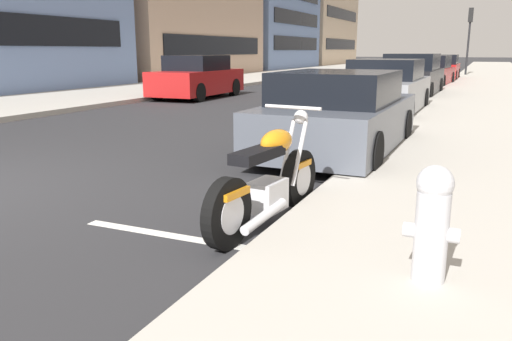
% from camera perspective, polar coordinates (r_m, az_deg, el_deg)
% --- Properties ---
extents(sidewalk_near_curb, '(120.00, 4.40, 0.14)m').
position_cam_1_polar(sidewalk_near_curb, '(15.82, 25.96, 6.18)').
color(sidewalk_near_curb, '#ADA89E').
rests_on(sidewalk_near_curb, ground).
extents(sidewalk_far_curb, '(120.00, 5.00, 0.14)m').
position_cam_1_polar(sidewalk_far_curb, '(20.27, -15.19, 8.32)').
color(sidewalk_far_curb, '#ADA89E').
rests_on(sidewalk_far_curb, ground).
extents(parking_stall_stripe, '(0.12, 2.20, 0.01)m').
position_cam_1_polar(parking_stall_stripe, '(4.69, -7.60, -7.47)').
color(parking_stall_stripe, silver).
rests_on(parking_stall_stripe, ground).
extents(parked_motorcycle, '(2.02, 0.62, 1.11)m').
position_cam_1_polar(parked_motorcycle, '(4.89, 1.44, -1.31)').
color(parked_motorcycle, black).
rests_on(parked_motorcycle, ground).
extents(parked_car_second_in_row, '(4.09, 1.87, 1.34)m').
position_cam_1_polar(parked_car_second_in_row, '(8.35, 9.22, 6.07)').
color(parked_car_second_in_row, '#4C515B').
rests_on(parked_car_second_in_row, ground).
extents(parked_car_at_intersection, '(4.36, 1.85, 1.43)m').
position_cam_1_polar(parked_car_at_intersection, '(13.89, 14.22, 8.80)').
color(parked_car_at_intersection, gray).
rests_on(parked_car_at_intersection, ground).
extents(parked_car_near_corner, '(4.37, 1.96, 1.53)m').
position_cam_1_polar(parked_car_near_corner, '(19.67, 16.91, 9.99)').
color(parked_car_near_corner, black).
rests_on(parked_car_near_corner, ground).
extents(parked_car_mid_block, '(4.72, 2.12, 1.42)m').
position_cam_1_polar(parked_car_mid_block, '(25.50, 18.63, 10.34)').
color(parked_car_mid_block, '#AD1919').
rests_on(parked_car_mid_block, ground).
extents(parked_car_far_down_curb, '(4.32, 1.92, 1.41)m').
position_cam_1_polar(parked_car_far_down_curb, '(30.58, 19.82, 10.66)').
color(parked_car_far_down_curb, '#AD1919').
rests_on(parked_car_far_down_curb, ground).
extents(car_opposite_curb, '(4.15, 1.87, 1.48)m').
position_cam_1_polar(car_opposite_curb, '(18.48, -6.54, 10.20)').
color(car_opposite_curb, '#AD1919').
rests_on(car_opposite_curb, ground).
extents(fire_hydrant, '(0.24, 0.36, 0.79)m').
position_cam_1_polar(fire_hydrant, '(3.58, 19.02, -5.30)').
color(fire_hydrant, '#B7B7BC').
rests_on(fire_hydrant, sidewalk_near_curb).
extents(traffic_signal_near_corner, '(0.36, 0.28, 4.05)m').
position_cam_1_polar(traffic_signal_near_corner, '(35.51, 22.70, 14.55)').
color(traffic_signal_near_corner, black).
rests_on(traffic_signal_near_corner, sidewalk_near_curb).
extents(townhouse_corner_block, '(14.00, 11.45, 8.73)m').
position_cam_1_polar(townhouse_corner_block, '(35.10, -12.96, 17.37)').
color(townhouse_corner_block, tan).
rests_on(townhouse_corner_block, ground).
extents(townhouse_mid_block, '(12.87, 10.12, 10.01)m').
position_cam_1_polar(townhouse_mid_block, '(47.26, -1.35, 17.32)').
color(townhouse_mid_block, '#6B84B2').
rests_on(townhouse_mid_block, ground).
extents(townhouse_behind_pole, '(14.70, 11.57, 10.35)m').
position_cam_1_polar(townhouse_behind_pole, '(61.29, 4.18, 16.52)').
color(townhouse_behind_pole, beige).
rests_on(townhouse_behind_pole, ground).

